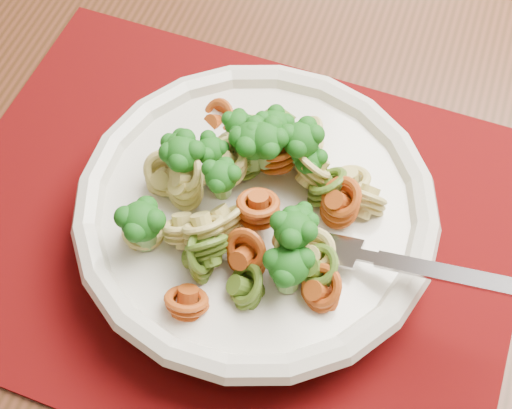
# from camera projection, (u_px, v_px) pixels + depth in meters

# --- Properties ---
(dining_table) EXTENTS (1.67, 1.24, 0.74)m
(dining_table) POSITION_uv_depth(u_px,v_px,m) (258.00, 186.00, 0.64)
(dining_table) COLOR #4E2616
(dining_table) RESTS_ON ground
(placemat) EXTENTS (0.47, 0.40, 0.00)m
(placemat) POSITION_uv_depth(u_px,v_px,m) (229.00, 227.00, 0.52)
(placemat) COLOR #4D0703
(placemat) RESTS_ON dining_table
(pasta_bowl) EXTENTS (0.25, 0.25, 0.05)m
(pasta_bowl) POSITION_uv_depth(u_px,v_px,m) (256.00, 213.00, 0.49)
(pasta_bowl) COLOR beige
(pasta_bowl) RESTS_ON placemat
(pasta_broccoli_heap) EXTENTS (0.21, 0.21, 0.06)m
(pasta_broccoli_heap) POSITION_uv_depth(u_px,v_px,m) (256.00, 200.00, 0.47)
(pasta_broccoli_heap) COLOR tan
(pasta_broccoli_heap) RESTS_ON pasta_bowl
(fork) EXTENTS (0.18, 0.07, 0.08)m
(fork) POSITION_uv_depth(u_px,v_px,m) (340.00, 251.00, 0.45)
(fork) COLOR silver
(fork) RESTS_ON pasta_bowl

